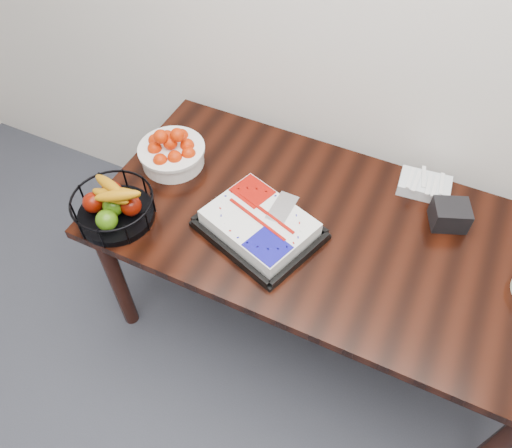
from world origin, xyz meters
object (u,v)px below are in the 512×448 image
at_px(table, 326,241).
at_px(napkin_box, 450,215).
at_px(cake_tray, 260,225).
at_px(fruit_basket, 113,206).
at_px(tangerine_bowl, 171,149).

xyz_separation_m(table, napkin_box, (0.40, 0.22, 0.13)).
distance_m(cake_tray, fruit_basket, 0.56).
bearing_deg(cake_tray, napkin_box, 28.99).
bearing_deg(tangerine_bowl, table, -3.95).
height_order(table, cake_tray, cake_tray).
bearing_deg(cake_tray, table, 29.90).
height_order(table, tangerine_bowl, tangerine_bowl).
bearing_deg(tangerine_bowl, cake_tray, -20.30).
xyz_separation_m(fruit_basket, napkin_box, (1.16, 0.52, -0.02)).
xyz_separation_m(table, fruit_basket, (-0.76, -0.31, 0.15)).
bearing_deg(napkin_box, fruit_basket, -155.71).
bearing_deg(table, tangerine_bowl, 176.05).
bearing_deg(cake_tray, tangerine_bowl, 159.70).
distance_m(tangerine_bowl, napkin_box, 1.14).
distance_m(cake_tray, napkin_box, 0.72).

